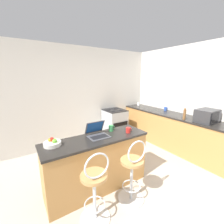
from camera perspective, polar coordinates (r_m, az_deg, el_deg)
ground_plane at (r=2.76m, az=13.84°, el=-28.91°), size 20.00×20.00×0.00m
wall_back at (r=4.20m, az=-10.93°, el=5.78°), size 12.00×0.06×2.60m
wall_right at (r=3.95m, az=36.72°, el=2.88°), size 0.06×12.00×2.60m
breakfast_bar at (r=2.61m, az=-5.57°, el=-18.84°), size 1.70×0.53×0.90m
counter_right at (r=4.31m, az=21.04°, el=-6.35°), size 0.64×3.02×0.90m
bar_stool_near at (r=2.12m, az=-6.52°, el=-27.20°), size 0.40×0.40×1.00m
bar_stool_far at (r=2.39m, az=7.81°, el=-21.90°), size 0.40×0.40×1.00m
laptop at (r=2.46m, az=-5.70°, el=-7.74°), size 0.32×0.32×0.23m
microwave at (r=3.72m, az=32.48°, el=-1.26°), size 0.47×0.35×0.27m
stove_range at (r=4.46m, az=1.01°, el=-4.79°), size 0.57×0.61×0.90m
pepper_mill at (r=3.72m, az=25.91°, el=-0.69°), size 0.06×0.06×0.27m
mug_blue at (r=4.50m, az=19.74°, el=1.18°), size 0.10×0.08×0.10m
fruit_bowl at (r=2.29m, az=-21.77°, el=-10.93°), size 0.24×0.24×0.11m
mug_white at (r=5.06m, az=10.09°, el=3.06°), size 0.10×0.08×0.10m
mug_green at (r=2.67m, az=-0.32°, el=-6.12°), size 0.10×0.08×0.10m
mug_red at (r=2.60m, az=6.23°, el=-6.85°), size 0.10×0.08×0.09m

